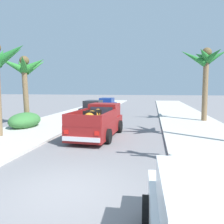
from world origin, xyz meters
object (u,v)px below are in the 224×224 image
Objects in this scene: pickup_truck at (98,122)px; car_left_mid at (107,105)px; hedge_bush at (25,121)px; palm_tree_left_mid at (205,63)px; palm_tree_right_fore at (25,70)px; car_left_near at (93,109)px.

car_left_mid is at bearing 99.47° from pickup_truck.
car_left_mid is 13.61m from hedge_bush.
pickup_truck is 10.74m from palm_tree_left_mid.
palm_tree_left_mid is (13.11, 4.44, 0.72)m from palm_tree_right_fore.
car_left_mid is at bearing 74.21° from palm_tree_right_fore.
hedge_bush is (-12.70, -5.42, -4.24)m from palm_tree_left_mid.
palm_tree_right_fore is (-5.94, 2.50, 3.25)m from pickup_truck.
car_left_mid is 13.08m from palm_tree_left_mid.
car_left_mid is 0.85× the size of palm_tree_right_fore.
car_left_near is at bearing 69.36° from hedge_bush.
pickup_truck is at bearing -22.81° from palm_tree_right_fore.
car_left_mid is 13.19m from palm_tree_right_fore.
car_left_near is 0.84× the size of palm_tree_right_fore.
pickup_truck is 1.05× the size of palm_tree_right_fore.
car_left_mid is (-2.46, 14.78, -0.10)m from pickup_truck.
palm_tree_left_mid is at bearing 23.09° from hedge_bush.
pickup_truck is 1.24× the size of car_left_near.
palm_tree_right_fore reaches higher than car_left_mid.
hedge_bush is at bearing -156.91° from palm_tree_left_mid.
palm_tree_left_mid is at bearing -12.13° from car_left_near.
pickup_truck is 1.89× the size of hedge_bush.
palm_tree_right_fore reaches higher than car_left_near.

